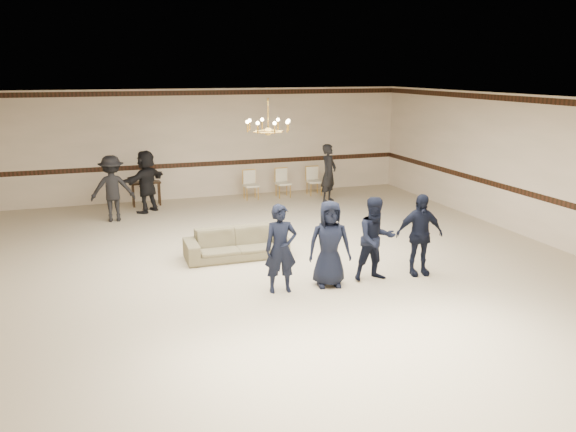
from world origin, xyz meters
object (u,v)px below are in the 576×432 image
at_px(chandelier, 268,115).
at_px(adult_right, 329,173).
at_px(adult_mid, 146,181).
at_px(banquet_chair_right, 314,181).
at_px(settee, 236,243).
at_px(banquet_chair_left, 251,185).
at_px(boy_c, 376,239).
at_px(console_table, 146,194).
at_px(adult_left, 112,189).
at_px(banquet_chair_mid, 283,183).
at_px(boy_d, 419,235).
at_px(boy_a, 281,249).
at_px(boy_b, 330,244).

xyz_separation_m(chandelier, adult_right, (3.09, 4.23, -2.04)).
bearing_deg(adult_mid, banquet_chair_right, 144.57).
relative_size(settee, banquet_chair_left, 2.43).
height_order(boy_c, adult_mid, adult_mid).
bearing_deg(settee, adult_right, 48.41).
distance_m(banquet_chair_right, console_table, 5.00).
xyz_separation_m(adult_left, banquet_chair_mid, (4.94, 1.28, -0.41)).
bearing_deg(banquet_chair_mid, banquet_chair_right, -2.76).
bearing_deg(boy_d, boy_a, -171.75).
bearing_deg(boy_a, console_table, 108.16).
height_order(settee, console_table, console_table).
height_order(chandelier, console_table, chandelier).
xyz_separation_m(boy_b, boy_d, (1.80, 0.00, 0.00)).
bearing_deg(chandelier, boy_d, -40.79).
xyz_separation_m(chandelier, boy_a, (-0.39, -1.99, -2.10)).
relative_size(settee, console_table, 2.56).
xyz_separation_m(boy_b, settee, (-1.19, 2.04, -0.47)).
bearing_deg(banquet_chair_right, banquet_chair_left, -174.90).
height_order(boy_a, banquet_chair_right, boy_a).
bearing_deg(adult_mid, adult_left, -4.11).
bearing_deg(boy_d, boy_c, -171.75).
relative_size(chandelier, banquet_chair_mid, 1.10).
xyz_separation_m(settee, banquet_chair_left, (1.71, 5.16, 0.12)).
height_order(settee, banquet_chair_mid, banquet_chair_mid).
relative_size(banquet_chair_mid, console_table, 1.06).
relative_size(boy_a, boy_c, 1.00).
distance_m(chandelier, banquet_chair_left, 5.85).
xyz_separation_m(adult_mid, banquet_chair_mid, (4.04, 0.58, -0.41)).
distance_m(boy_d, console_table, 8.56).
relative_size(chandelier, boy_a, 0.61).
distance_m(banquet_chair_left, banquet_chair_right, 2.00).
bearing_deg(boy_a, chandelier, 84.90).
relative_size(chandelier, banquet_chair_right, 1.10).
relative_size(boy_b, banquet_chair_mid, 1.81).
distance_m(boy_c, adult_left, 7.33).
relative_size(banquet_chair_mid, banquet_chair_right, 1.00).
bearing_deg(banquet_chair_right, adult_mid, -168.34).
distance_m(boy_c, banquet_chair_mid, 7.24).
bearing_deg(boy_c, adult_mid, 119.16).
bearing_deg(boy_c, boy_b, -178.15).
relative_size(boy_d, settee, 0.75).
bearing_deg(boy_c, banquet_chair_left, 94.88).
distance_m(boy_a, boy_d, 2.70).
height_order(chandelier, boy_c, chandelier).
relative_size(boy_a, settee, 0.75).
xyz_separation_m(banquet_chair_left, banquet_chair_right, (2.00, 0.00, 0.00)).
distance_m(boy_a, adult_right, 7.13).
xyz_separation_m(boy_a, console_table, (-1.58, 7.40, -0.43)).
bearing_deg(banquet_chair_mid, boy_b, -104.67).
distance_m(boy_a, adult_mid, 6.82).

